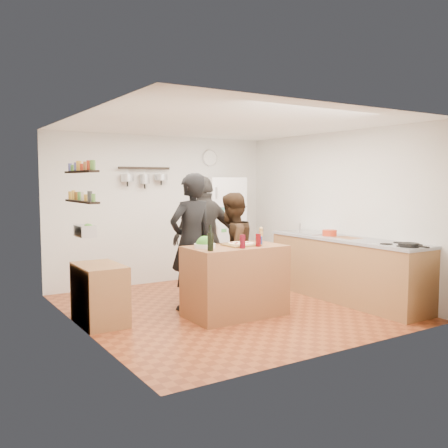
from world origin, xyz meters
TOP-DOWN VIEW (x-y plane):
  - room_shell at (0.00, 0.39)m, footprint 4.20×4.20m
  - prep_island at (-0.14, -0.39)m, footprint 1.25×0.72m
  - pizza_board at (-0.06, -0.41)m, footprint 0.42×0.34m
  - pizza at (-0.06, -0.41)m, footprint 0.34×0.34m
  - salad_bowl at (-0.56, -0.34)m, footprint 0.27×0.27m
  - wine_bottle at (-0.64, -0.61)m, footprint 0.07×0.07m
  - wine_glass_near at (-0.19, -0.63)m, footprint 0.07×0.07m
  - wine_glass_far at (0.08, -0.59)m, footprint 0.07×0.07m
  - pepper_mill at (0.31, -0.34)m, footprint 0.05×0.05m
  - salt_canister at (0.16, -0.51)m, footprint 0.07×0.07m
  - person_left at (-0.45, 0.21)m, footprint 0.73×0.54m
  - person_center at (0.09, 0.04)m, footprint 0.94×0.84m
  - person_back at (-0.01, 0.62)m, footprint 1.10×0.53m
  - counter_run at (1.70, -0.55)m, footprint 0.63×2.63m
  - stove_top at (1.70, -1.50)m, footprint 0.60×0.62m
  - skillet at (1.60, -1.69)m, footprint 0.25×0.25m
  - sink at (1.70, 0.30)m, footprint 0.50×0.80m
  - cutting_board at (1.70, -0.56)m, footprint 0.30×0.40m
  - red_bowl at (1.65, -0.25)m, footprint 0.22×0.22m
  - fridge at (0.95, 1.75)m, footprint 0.70×0.68m
  - wall_clock at (0.95, 2.08)m, footprint 0.30×0.03m
  - spice_shelf_lower at (-1.93, 0.20)m, footprint 0.12×1.00m
  - spice_shelf_upper at (-1.93, 0.20)m, footprint 0.12×1.00m
  - produce_basket at (-1.90, 0.20)m, footprint 0.18×0.35m
  - side_table at (-1.74, 0.19)m, footprint 0.50×0.80m
  - pot_rack at (-0.35, 2.00)m, footprint 0.90×0.04m

SIDE VIEW (x-z plane):
  - side_table at x=-1.74m, z-range 0.00..0.73m
  - counter_run at x=1.70m, z-range 0.00..0.90m
  - prep_island at x=-0.14m, z-range 0.00..0.91m
  - person_center at x=0.09m, z-range 0.00..1.58m
  - fridge at x=0.95m, z-range 0.00..1.80m
  - person_back at x=-0.01m, z-range 0.00..1.82m
  - stove_top at x=1.70m, z-range 0.90..0.92m
  - cutting_board at x=1.70m, z-range 0.90..0.92m
  - sink at x=1.70m, z-range 0.90..0.93m
  - pizza_board at x=-0.06m, z-range 0.91..0.93m
  - person_left at x=-0.45m, z-range 0.00..1.85m
  - salad_bowl at x=-0.56m, z-range 0.91..0.96m
  - pizza at x=-0.06m, z-range 0.93..0.95m
  - skillet at x=1.60m, z-range 0.92..0.97m
  - red_bowl at x=1.65m, z-range 0.92..1.01m
  - salt_canister at x=0.16m, z-range 0.91..1.03m
  - wine_glass_far at x=0.08m, z-range 0.91..1.07m
  - wine_glass_near at x=-0.19m, z-range 0.91..1.08m
  - pepper_mill at x=0.31m, z-range 0.91..1.08m
  - wine_bottle at x=-0.64m, z-range 0.91..1.13m
  - produce_basket at x=-1.90m, z-range 1.08..1.22m
  - room_shell at x=0.00m, z-range -0.85..3.35m
  - spice_shelf_lower at x=-1.93m, z-range 1.49..1.51m
  - spice_shelf_upper at x=-1.93m, z-range 1.84..1.86m
  - pot_rack at x=-0.35m, z-range 1.93..1.97m
  - wall_clock at x=0.95m, z-range 2.00..2.30m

